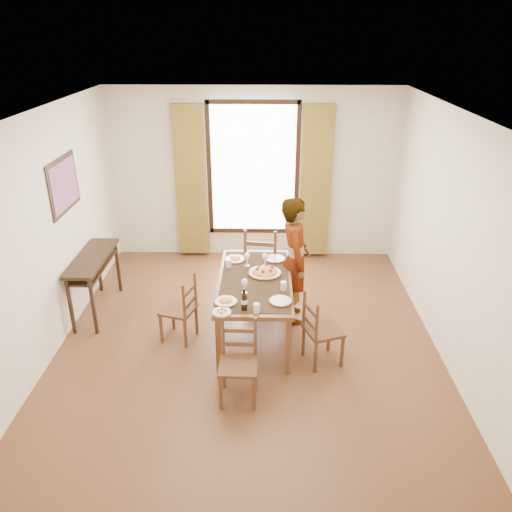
{
  "coord_description": "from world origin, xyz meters",
  "views": [
    {
      "loc": [
        0.2,
        -5.15,
        3.5
      ],
      "look_at": [
        0.09,
        0.23,
        1.0
      ],
      "focal_mm": 35.0,
      "sensor_mm": 36.0,
      "label": 1
    }
  ],
  "objects_px": {
    "console_table": "(93,264)",
    "man": "(295,261)",
    "pasta_platter": "(265,270)",
    "dining_table": "(255,284)"
  },
  "relations": [
    {
      "from": "dining_table",
      "to": "man",
      "type": "xyz_separation_m",
      "value": [
        0.49,
        0.37,
        0.14
      ]
    },
    {
      "from": "dining_table",
      "to": "man",
      "type": "distance_m",
      "value": 0.63
    },
    {
      "from": "console_table",
      "to": "pasta_platter",
      "type": "height_order",
      "value": "pasta_platter"
    },
    {
      "from": "man",
      "to": "pasta_platter",
      "type": "bearing_deg",
      "value": 118.83
    },
    {
      "from": "pasta_platter",
      "to": "man",
      "type": "bearing_deg",
      "value": 32.93
    },
    {
      "from": "man",
      "to": "pasta_platter",
      "type": "relative_size",
      "value": 4.12
    },
    {
      "from": "console_table",
      "to": "dining_table",
      "type": "distance_m",
      "value": 2.17
    },
    {
      "from": "console_table",
      "to": "man",
      "type": "bearing_deg",
      "value": -2.64
    },
    {
      "from": "man",
      "to": "pasta_platter",
      "type": "xyz_separation_m",
      "value": [
        -0.37,
        -0.24,
        -0.02
      ]
    },
    {
      "from": "console_table",
      "to": "pasta_platter",
      "type": "bearing_deg",
      "value": -9.26
    }
  ]
}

